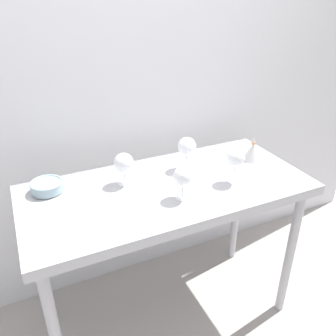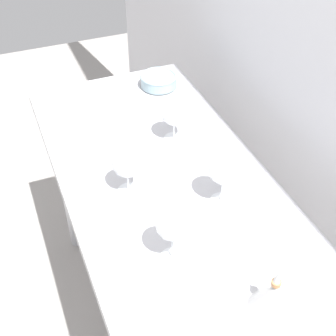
% 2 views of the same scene
% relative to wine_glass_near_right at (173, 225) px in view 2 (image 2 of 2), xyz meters
% --- Properties ---
extents(ground_plane, '(6.00, 6.00, 0.00)m').
position_rel_wine_glass_near_right_xyz_m(ground_plane, '(-0.31, 0.11, -1.03)').
color(ground_plane, '#9A9590').
extents(back_wall, '(3.80, 0.04, 2.60)m').
position_rel_wine_glass_near_right_xyz_m(back_wall, '(-0.31, 0.60, 0.27)').
color(back_wall, silver).
rests_on(back_wall, ground_plane).
extents(steel_counter, '(1.40, 0.65, 0.90)m').
position_rel_wine_glass_near_right_xyz_m(steel_counter, '(-0.31, 0.10, -0.24)').
color(steel_counter, '#AFAFB5').
rests_on(steel_counter, ground_plane).
extents(wine_glass_near_right, '(0.09, 0.09, 0.18)m').
position_rel_wine_glass_near_right_xyz_m(wine_glass_near_right, '(0.00, 0.00, 0.00)').
color(wine_glass_near_right, white).
rests_on(wine_glass_near_right, steel_counter).
extents(wine_glass_near_center, '(0.09, 0.09, 0.16)m').
position_rel_wine_glass_near_right_xyz_m(wine_glass_near_center, '(-0.30, -0.03, -0.02)').
color(wine_glass_near_center, white).
rests_on(wine_glass_near_center, steel_counter).
extents(wine_glass_far_right, '(0.10, 0.10, 0.18)m').
position_rel_wine_glass_near_right_xyz_m(wine_glass_far_right, '(-0.15, 0.22, -0.00)').
color(wine_glass_far_right, white).
rests_on(wine_glass_far_right, steel_counter).
extents(wine_glass_far_left, '(0.10, 0.10, 0.16)m').
position_rel_wine_glass_near_right_xyz_m(wine_glass_far_left, '(-0.49, 0.21, -0.02)').
color(wine_glass_far_left, white).
rests_on(wine_glass_far_left, steel_counter).
extents(tasting_sheet_upper, '(0.30, 0.33, 0.00)m').
position_rel_wine_glass_near_right_xyz_m(tasting_sheet_upper, '(0.01, 0.19, -0.13)').
color(tasting_sheet_upper, white).
rests_on(tasting_sheet_upper, steel_counter).
extents(tasting_bowl, '(0.15, 0.15, 0.05)m').
position_rel_wine_glass_near_right_xyz_m(tasting_bowl, '(-0.85, 0.29, -0.10)').
color(tasting_bowl, beige).
rests_on(tasting_bowl, steel_counter).
extents(decanter_funnel, '(0.11, 0.11, 0.14)m').
position_rel_wine_glass_near_right_xyz_m(decanter_funnel, '(0.23, 0.16, -0.08)').
color(decanter_funnel, '#BABABA').
rests_on(decanter_funnel, steel_counter).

